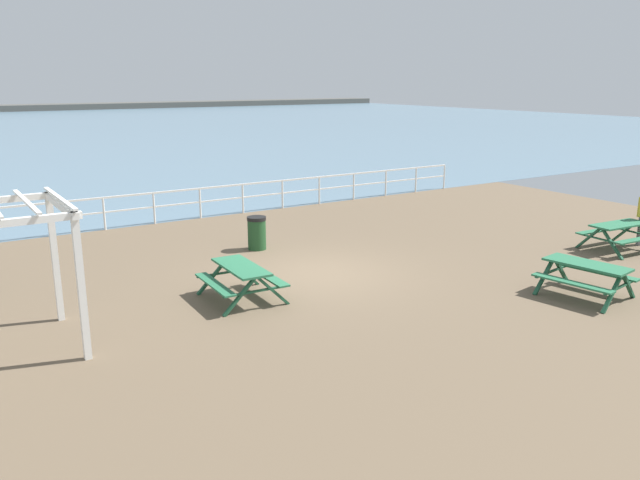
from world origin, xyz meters
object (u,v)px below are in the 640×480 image
at_px(picnic_table_near_left, 619,230).
at_px(picnic_table_near_right, 241,274).
at_px(picnic_table_mid_centre, 586,271).
at_px(litter_bin, 257,233).

bearing_deg(picnic_table_near_left, picnic_table_near_right, 173.26).
height_order(picnic_table_near_left, picnic_table_near_right, same).
height_order(picnic_table_near_right, picnic_table_mid_centre, same).
bearing_deg(litter_bin, picnic_table_near_right, -121.47).
distance_m(picnic_table_near_right, picnic_table_mid_centre, 7.67).
xyz_separation_m(picnic_table_mid_centre, litter_bin, (-4.34, 7.59, -0.10)).
xyz_separation_m(picnic_table_near_left, picnic_table_near_right, (-10.86, 1.97, 0.00)).
bearing_deg(picnic_table_mid_centre, picnic_table_near_right, 49.69).
xyz_separation_m(picnic_table_near_left, litter_bin, (-8.63, 5.61, -0.10)).
bearing_deg(picnic_table_near_left, picnic_table_mid_centre, -151.75).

